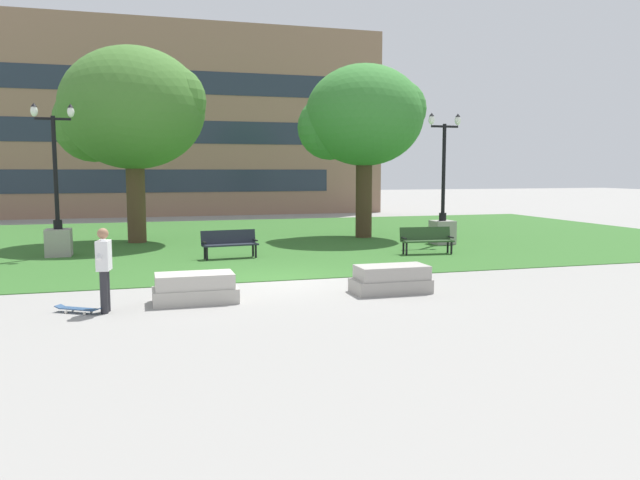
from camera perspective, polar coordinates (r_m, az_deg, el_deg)
ground_plane at (r=16.16m, az=-3.87°, el=-3.78°), size 140.00×140.00×0.00m
grass_lawn at (r=25.92m, az=-8.63°, el=0.03°), size 40.00×20.00×0.02m
concrete_block_center at (r=13.79m, az=-11.36°, el=-4.37°), size 1.80×0.90×0.64m
concrete_block_left at (r=14.71m, az=6.52°, el=-3.61°), size 1.80×0.90×0.64m
person_skateboarder at (r=13.19m, az=-19.14°, el=-2.15°), size 0.30×0.58×1.71m
skateboard at (r=13.47m, az=-21.20°, el=-5.89°), size 0.96×0.72×0.14m
park_bench_near_left at (r=20.36m, az=-8.28°, el=-0.20°), size 1.85×0.72×0.90m
park_bench_near_right at (r=21.53m, az=9.71°, el=0.13°), size 1.84×0.69×0.90m
lamp_post_center at (r=22.32m, az=-22.84°, el=1.22°), size 1.32×0.80×4.99m
lamp_post_left at (r=24.48m, az=11.15°, el=2.01°), size 1.32×0.80×4.98m
tree_far_left at (r=26.53m, az=3.94°, el=11.13°), size 5.18×4.94×7.21m
tree_far_right at (r=25.63m, az=-16.87°, el=11.28°), size 5.79×5.51×7.56m
building_facade_distant at (r=40.16m, az=-15.86°, el=10.62°), size 30.78×1.03×11.97m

